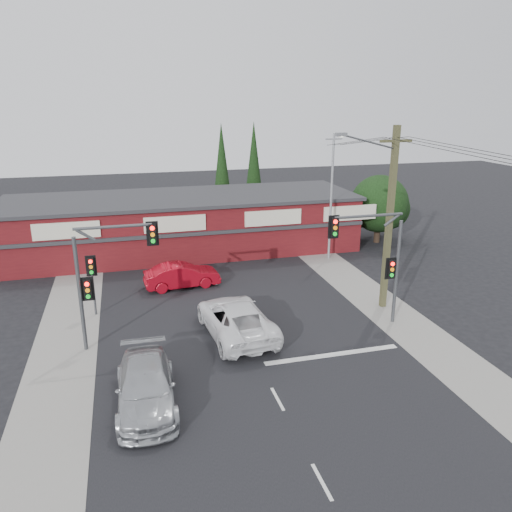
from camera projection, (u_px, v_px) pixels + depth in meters
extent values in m
plane|color=black|center=(251.00, 349.00, 23.51)|extent=(120.00, 120.00, 0.00)
cube|color=black|center=(229.00, 308.00, 28.11)|extent=(14.00, 70.00, 0.01)
cube|color=gray|center=(69.00, 325.00, 26.02)|extent=(3.00, 70.00, 0.02)
cube|color=gray|center=(366.00, 293.00, 30.20)|extent=(3.00, 70.00, 0.02)
cube|color=silver|center=(332.00, 355.00, 22.99)|extent=(6.50, 0.35, 0.01)
imported|color=white|center=(236.00, 318.00, 24.75)|extent=(3.39, 6.43, 1.73)
imported|color=#ACAFB2|center=(146.00, 387.00, 19.05)|extent=(2.36, 5.50, 1.58)
imported|color=#A00917|center=(182.00, 275.00, 31.02)|extent=(4.75, 2.01, 1.52)
cube|color=silver|center=(322.00, 482.00, 15.39)|extent=(0.12, 1.60, 0.01)
cube|color=silver|center=(278.00, 399.00, 19.62)|extent=(0.12, 1.60, 0.01)
cube|color=silver|center=(249.00, 345.00, 23.85)|extent=(0.12, 1.60, 0.01)
cube|color=silver|center=(229.00, 308.00, 28.07)|extent=(0.12, 1.60, 0.01)
cube|color=silver|center=(214.00, 280.00, 32.30)|extent=(0.12, 1.60, 0.01)
cube|color=silver|center=(203.00, 259.00, 36.52)|extent=(0.12, 1.60, 0.01)
cube|color=silver|center=(194.00, 242.00, 40.75)|extent=(0.12, 1.60, 0.01)
cube|color=silver|center=(187.00, 229.00, 44.97)|extent=(0.12, 1.60, 0.01)
cube|color=silver|center=(180.00, 217.00, 49.20)|extent=(0.12, 1.60, 0.01)
cube|color=silver|center=(175.00, 208.00, 53.43)|extent=(0.12, 1.60, 0.01)
cube|color=silver|center=(171.00, 200.00, 57.65)|extent=(0.12, 1.60, 0.01)
cube|color=#501014|center=(183.00, 225.00, 38.30)|extent=(26.00, 8.00, 4.00)
cube|color=#2D2D30|center=(182.00, 198.00, 37.66)|extent=(26.40, 8.40, 0.25)
cube|color=beige|center=(66.00, 231.00, 32.27)|extent=(4.20, 0.12, 1.10)
cube|color=beige|center=(175.00, 224.00, 33.99)|extent=(4.20, 0.12, 1.10)
cube|color=beige|center=(273.00, 218.00, 35.72)|extent=(4.20, 0.12, 1.10)
cube|color=beige|center=(350.00, 213.00, 37.20)|extent=(4.20, 0.12, 1.10)
cube|color=#2D2D30|center=(190.00, 234.00, 34.44)|extent=(26.00, 0.15, 0.25)
cylinder|color=#2D2116|center=(377.00, 231.00, 40.61)|extent=(0.50, 0.50, 1.80)
sphere|color=black|center=(379.00, 204.00, 39.91)|extent=(4.60, 4.60, 4.60)
sphere|color=black|center=(389.00, 209.00, 41.42)|extent=(3.40, 3.40, 3.40)
sphere|color=black|center=(356.00, 212.00, 41.16)|extent=(2.80, 2.80, 2.80)
cylinder|color=#2D2116|center=(223.00, 214.00, 46.15)|extent=(0.24, 0.24, 2.00)
cone|color=black|center=(222.00, 165.00, 44.79)|extent=(1.80, 1.80, 7.50)
cylinder|color=#2D2116|center=(254.00, 208.00, 48.86)|extent=(0.24, 0.24, 2.00)
cone|color=black|center=(254.00, 161.00, 47.49)|extent=(1.80, 1.80, 7.50)
cylinder|color=#47494C|center=(80.00, 295.00, 22.67)|extent=(0.18, 0.18, 5.50)
cylinder|color=#47494C|center=(113.00, 227.00, 22.14)|extent=(3.40, 0.14, 0.14)
cylinder|color=#47494C|center=(86.00, 235.00, 21.94)|extent=(0.82, 0.14, 0.63)
cube|color=black|center=(152.00, 234.00, 22.70)|extent=(0.32, 0.22, 0.95)
cube|color=black|center=(152.00, 234.00, 22.76)|extent=(0.55, 0.04, 1.15)
cylinder|color=#FF0C07|center=(152.00, 228.00, 22.49)|extent=(0.20, 0.06, 0.20)
cylinder|color=orange|center=(153.00, 235.00, 22.58)|extent=(0.20, 0.06, 0.20)
cylinder|color=#0CE526|center=(153.00, 241.00, 22.67)|extent=(0.20, 0.06, 0.20)
cube|color=black|center=(88.00, 289.00, 22.68)|extent=(0.32, 0.22, 0.95)
cube|color=black|center=(88.00, 289.00, 22.74)|extent=(0.55, 0.04, 1.15)
cylinder|color=#FF0C07|center=(87.00, 284.00, 22.47)|extent=(0.20, 0.06, 0.20)
cylinder|color=orange|center=(88.00, 290.00, 22.56)|extent=(0.20, 0.06, 0.20)
cylinder|color=#0CE526|center=(88.00, 297.00, 22.65)|extent=(0.20, 0.06, 0.20)
cylinder|color=#47494C|center=(397.00, 273.00, 25.57)|extent=(0.18, 0.18, 5.50)
cylinder|color=#47494C|center=(369.00, 216.00, 24.18)|extent=(3.60, 0.14, 0.14)
cylinder|color=#47494C|center=(392.00, 220.00, 24.58)|extent=(0.82, 0.14, 0.63)
cube|color=black|center=(334.00, 227.00, 23.87)|extent=(0.32, 0.22, 0.95)
cube|color=black|center=(334.00, 227.00, 23.94)|extent=(0.55, 0.04, 1.15)
cylinder|color=#FF0C07|center=(336.00, 222.00, 23.66)|extent=(0.20, 0.06, 0.20)
cylinder|color=orange|center=(335.00, 228.00, 23.75)|extent=(0.20, 0.06, 0.20)
cylinder|color=#0CE526|center=(335.00, 234.00, 23.84)|extent=(0.20, 0.06, 0.20)
cube|color=black|center=(391.00, 269.00, 25.40)|extent=(0.32, 0.22, 0.95)
cube|color=black|center=(390.00, 268.00, 25.47)|extent=(0.55, 0.04, 1.15)
cylinder|color=#FF0C07|center=(393.00, 264.00, 25.19)|extent=(0.20, 0.06, 0.20)
cylinder|color=orange|center=(392.00, 270.00, 25.28)|extent=(0.20, 0.06, 0.20)
cylinder|color=#0CE526|center=(392.00, 275.00, 25.38)|extent=(0.20, 0.06, 0.20)
cylinder|color=#47494C|center=(93.00, 289.00, 26.80)|extent=(0.12, 0.12, 3.00)
cube|color=black|center=(91.00, 266.00, 26.41)|extent=(0.32, 0.22, 0.95)
cube|color=black|center=(91.00, 266.00, 26.47)|extent=(0.55, 0.04, 1.15)
cylinder|color=#FF0C07|center=(90.00, 262.00, 26.20)|extent=(0.20, 0.06, 0.20)
cylinder|color=orange|center=(91.00, 267.00, 26.29)|extent=(0.20, 0.06, 0.20)
cylinder|color=#0CE526|center=(91.00, 272.00, 26.38)|extent=(0.20, 0.06, 0.20)
cube|color=#4D4B2B|center=(389.00, 221.00, 26.85)|extent=(0.30, 0.30, 10.00)
cube|color=#4D4B2B|center=(396.00, 141.00, 25.57)|extent=(1.80, 0.14, 0.14)
cylinder|color=#47494C|center=(369.00, 142.00, 25.04)|extent=(3.23, 0.39, 0.89)
cube|color=slate|center=(341.00, 134.00, 24.38)|extent=(0.55, 0.25, 0.18)
cylinder|color=silver|center=(341.00, 137.00, 24.41)|extent=(0.28, 0.28, 0.05)
cylinder|color=gray|center=(331.00, 198.00, 35.40)|extent=(0.16, 0.16, 9.00)
cube|color=gray|center=(334.00, 139.00, 34.16)|extent=(1.20, 0.10, 0.10)
cylinder|color=black|center=(351.00, 142.00, 29.75)|extent=(0.73, 9.01, 1.22)
cylinder|color=black|center=(360.00, 142.00, 29.89)|extent=(0.52, 9.00, 1.22)
cylinder|color=black|center=(369.00, 141.00, 30.04)|extent=(0.31, 9.00, 1.22)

